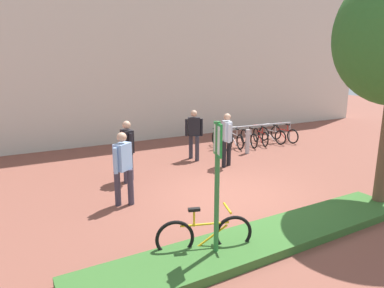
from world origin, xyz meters
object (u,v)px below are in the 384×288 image
object	(u,v)px
bollard_steel	(248,142)
bike_at_sign	(205,235)
person_suited_navy	(194,132)
bike_rack_cluster	(254,137)
person_suited_dark	(128,147)
person_casual_tan	(123,164)
person_shirt_white	(227,136)
parking_sign_post	(217,172)

from	to	relation	value
bollard_steel	bike_at_sign	bearing A→B (deg)	-134.37
bike_at_sign	person_suited_navy	size ratio (longest dim) A/B	0.94
bike_at_sign	bike_rack_cluster	xyz separation A→B (m)	(6.11, 6.06, -0.00)
person_suited_dark	person_casual_tan	bearing A→B (deg)	-112.27
bike_rack_cluster	person_suited_navy	size ratio (longest dim) A/B	2.18
bike_at_sign	person_shirt_white	world-z (taller)	person_shirt_white
person_suited_navy	bollard_steel	bearing A→B (deg)	-6.05
parking_sign_post	person_shirt_white	xyz separation A→B (m)	(3.26, 4.34, -0.54)
bike_rack_cluster	person_suited_dark	bearing A→B (deg)	-163.00
person_suited_navy	person_casual_tan	world-z (taller)	same
person_suited_dark	person_casual_tan	size ratio (longest dim) A/B	1.00
bollard_steel	person_suited_navy	xyz separation A→B (m)	(-2.15, 0.23, 0.53)
bike_rack_cluster	person_suited_dark	world-z (taller)	person_suited_dark
parking_sign_post	bike_at_sign	size ratio (longest dim) A/B	1.45
person_suited_navy	person_casual_tan	bearing A→B (deg)	-142.07
parking_sign_post	bollard_steel	distance (m)	7.31
person_casual_tan	person_suited_navy	bearing A→B (deg)	37.93
bike_at_sign	parking_sign_post	bearing A→B (deg)	-72.56
bike_rack_cluster	bollard_steel	distance (m)	1.50
person_casual_tan	person_shirt_white	bearing A→B (deg)	19.90
person_suited_navy	parking_sign_post	bearing A→B (deg)	-116.36
bike_at_sign	person_shirt_white	size ratio (longest dim) A/B	0.94
person_shirt_white	bike_at_sign	bearing A→B (deg)	-129.10
bike_rack_cluster	person_suited_navy	xyz separation A→B (m)	(-3.29, -0.75, 0.64)
bike_rack_cluster	person_suited_dark	size ratio (longest dim) A/B	2.18
person_shirt_white	person_casual_tan	size ratio (longest dim) A/B	1.00
person_suited_navy	person_casual_tan	distance (m)	4.24
person_suited_navy	person_suited_dark	bearing A→B (deg)	-158.25
bollard_steel	bike_rack_cluster	bearing A→B (deg)	40.75
bike_at_sign	person_suited_dark	distance (m)	4.27
bike_at_sign	person_casual_tan	size ratio (longest dim) A/B	0.94
bike_at_sign	person_suited_navy	bearing A→B (deg)	62.03
bollard_steel	parking_sign_post	bearing A→B (deg)	-132.66
person_suited_dark	person_casual_tan	xyz separation A→B (m)	(-0.62, -1.52, 0.00)
bike_at_sign	person_casual_tan	world-z (taller)	person_casual_tan
person_suited_dark	bollard_steel	bearing A→B (deg)	9.98
person_suited_dark	person_suited_navy	world-z (taller)	same
bollard_steel	person_casual_tan	distance (m)	6.01
parking_sign_post	person_suited_navy	xyz separation A→B (m)	(2.75, 5.55, -0.54)
bike_rack_cluster	person_shirt_white	bearing A→B (deg)	-144.76
bike_at_sign	person_suited_dark	size ratio (longest dim) A/B	0.94
bollard_steel	person_shirt_white	xyz separation A→B (m)	(-1.64, -0.98, 0.53)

